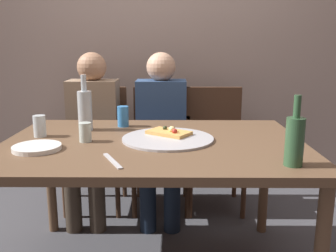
# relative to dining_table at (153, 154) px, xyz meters

# --- Properties ---
(back_wall) EXTENTS (6.00, 0.10, 2.60)m
(back_wall) POSITION_rel_dining_table_xyz_m (0.00, 1.36, 0.63)
(back_wall) COLOR gray
(back_wall) RESTS_ON ground_plane
(dining_table) EXTENTS (1.52, 1.05, 0.75)m
(dining_table) POSITION_rel_dining_table_xyz_m (0.00, 0.00, 0.00)
(dining_table) COLOR brown
(dining_table) RESTS_ON ground_plane
(pizza_tray) EXTENTS (0.47, 0.47, 0.01)m
(pizza_tray) POSITION_rel_dining_table_xyz_m (0.07, 0.03, 0.08)
(pizza_tray) COLOR #ADADB2
(pizza_tray) RESTS_ON dining_table
(pizza_slice_last) EXTENTS (0.26, 0.23, 0.05)m
(pizza_slice_last) POSITION_rel_dining_table_xyz_m (0.08, 0.09, 0.09)
(pizza_slice_last) COLOR tan
(pizza_slice_last) RESTS_ON pizza_tray
(wine_bottle) EXTENTS (0.08, 0.08, 0.29)m
(wine_bottle) POSITION_rel_dining_table_xyz_m (0.58, -0.38, 0.18)
(wine_bottle) COLOR #2D5133
(wine_bottle) RESTS_ON dining_table
(beer_bottle) EXTENTS (0.08, 0.08, 0.31)m
(beer_bottle) POSITION_rel_dining_table_xyz_m (-0.40, 0.24, 0.19)
(beer_bottle) COLOR #B2BCC1
(beer_bottle) RESTS_ON dining_table
(tumbler_near) EXTENTS (0.06, 0.06, 0.10)m
(tumbler_near) POSITION_rel_dining_table_xyz_m (-0.34, -0.02, 0.12)
(tumbler_near) COLOR #B7C6BC
(tumbler_near) RESTS_ON dining_table
(tumbler_far) EXTENTS (0.07, 0.07, 0.11)m
(tumbler_far) POSITION_rel_dining_table_xyz_m (-0.60, 0.09, 0.13)
(tumbler_far) COLOR silver
(tumbler_far) RESTS_ON dining_table
(soda_can) EXTENTS (0.07, 0.07, 0.12)m
(soda_can) POSITION_rel_dining_table_xyz_m (-0.19, 0.33, 0.13)
(soda_can) COLOR #337AC1
(soda_can) RESTS_ON dining_table
(plate_stack) EXTENTS (0.22, 0.22, 0.02)m
(plate_stack) POSITION_rel_dining_table_xyz_m (-0.53, -0.16, 0.08)
(plate_stack) COLOR white
(plate_stack) RESTS_ON dining_table
(table_knife) EXTENTS (0.11, 0.21, 0.01)m
(table_knife) POSITION_rel_dining_table_xyz_m (-0.15, -0.34, 0.07)
(table_knife) COLOR #B7B7BC
(table_knife) RESTS_ON dining_table
(chair_left) EXTENTS (0.44, 0.44, 0.90)m
(chair_left) POSITION_rel_dining_table_xyz_m (-0.48, 0.92, -0.16)
(chair_left) COLOR #472D1E
(chair_left) RESTS_ON ground_plane
(chair_middle) EXTENTS (0.44, 0.44, 0.90)m
(chair_middle) POSITION_rel_dining_table_xyz_m (0.02, 0.92, -0.16)
(chair_middle) COLOR #472D1E
(chair_middle) RESTS_ON ground_plane
(chair_right) EXTENTS (0.44, 0.44, 0.90)m
(chair_right) POSITION_rel_dining_table_xyz_m (0.42, 0.92, -0.16)
(chair_right) COLOR #472D1E
(chair_right) RESTS_ON ground_plane
(guest_in_sweater) EXTENTS (0.36, 0.56, 1.17)m
(guest_in_sweater) POSITION_rel_dining_table_xyz_m (-0.48, 0.77, -0.03)
(guest_in_sweater) COLOR #937A60
(guest_in_sweater) RESTS_ON ground_plane
(guest_in_beanie) EXTENTS (0.36, 0.56, 1.17)m
(guest_in_beanie) POSITION_rel_dining_table_xyz_m (0.02, 0.77, -0.03)
(guest_in_beanie) COLOR navy
(guest_in_beanie) RESTS_ON ground_plane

